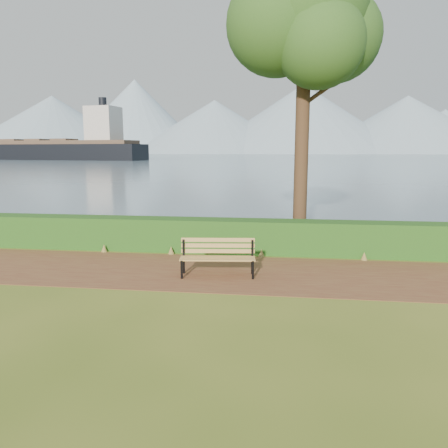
# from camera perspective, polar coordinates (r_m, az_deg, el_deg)

# --- Properties ---
(ground) EXTENTS (140.00, 140.00, 0.00)m
(ground) POSITION_cam_1_polar(r_m,az_deg,el_deg) (11.03, -3.98, -6.61)
(ground) COLOR #4A5F1B
(ground) RESTS_ON ground
(path) EXTENTS (40.00, 3.40, 0.01)m
(path) POSITION_cam_1_polar(r_m,az_deg,el_deg) (11.31, -3.68, -6.17)
(path) COLOR brown
(path) RESTS_ON ground
(hedge) EXTENTS (32.00, 0.85, 1.00)m
(hedge) POSITION_cam_1_polar(r_m,az_deg,el_deg) (13.40, -1.80, -1.48)
(hedge) COLOR #1A4313
(hedge) RESTS_ON ground
(water) EXTENTS (700.00, 510.00, 0.00)m
(water) POSITION_cam_1_polar(r_m,az_deg,el_deg) (270.40, 7.15, 8.92)
(water) COLOR #405968
(water) RESTS_ON ground
(mountains) EXTENTS (585.00, 190.00, 70.00)m
(mountains) POSITION_cam_1_polar(r_m,az_deg,el_deg) (417.30, 6.10, 12.97)
(mountains) COLOR #7E97A8
(mountains) RESTS_ON ground
(bench) EXTENTS (1.89, 0.74, 0.92)m
(bench) POSITION_cam_1_polar(r_m,az_deg,el_deg) (10.81, -0.83, -4.02)
(bench) COLOR black
(bench) RESTS_ON ground
(tree) EXTENTS (4.76, 3.91, 9.42)m
(tree) POSITION_cam_1_polar(r_m,az_deg,el_deg) (14.79, 10.55, 24.85)
(tree) COLOR #341E15
(tree) RESTS_ON ground
(cargo_ship) EXTENTS (67.93, 21.45, 20.37)m
(cargo_ship) POSITION_cam_1_polar(r_m,az_deg,el_deg) (149.71, -21.58, 8.96)
(cargo_ship) COLOR black
(cargo_ship) RESTS_ON ground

